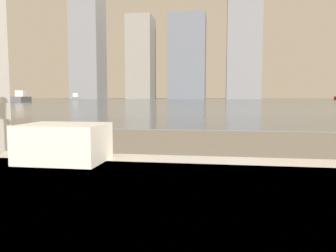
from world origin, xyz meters
name	(u,v)px	position (x,y,z in m)	size (l,w,h in m)	color
towel_stack	(64,143)	(-0.21, 0.98, 0.57)	(0.26, 0.19, 0.12)	silver
harbor_water	(216,101)	(0.00, 62.00, 0.01)	(180.00, 110.00, 0.01)	slate
harbor_boat_1	(75,98)	(-28.76, 63.91, 0.52)	(2.85, 4.06, 1.45)	#4C4C51
harbor_boat_2	(21,98)	(-27.23, 42.75, 0.57)	(2.39, 4.48, 1.60)	#4C4C51
skyline_tower_0	(88,45)	(-47.84, 118.00, 20.15)	(10.66, 11.06, 40.29)	slate
skyline_tower_1	(141,58)	(-27.64, 118.00, 14.75)	(8.98, 10.96, 29.50)	gray
skyline_tower_2	(188,58)	(-10.61, 118.00, 14.68)	(12.79, 12.24, 29.36)	slate
skyline_tower_3	(244,37)	(8.98, 118.00, 21.35)	(11.68, 7.23, 42.71)	slate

